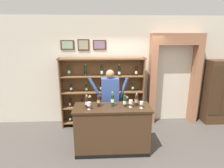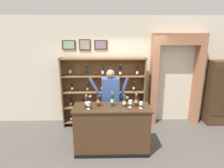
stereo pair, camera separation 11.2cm
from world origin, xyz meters
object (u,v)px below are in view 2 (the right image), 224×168
at_px(tasting_bottle_grappa, 124,100).
at_px(wine_glass_left, 88,104).
at_px(side_cabinet, 221,93).
at_px(tasting_counter, 112,129).
at_px(tasting_bottle_brunello, 98,100).
at_px(tasting_bottle_vin_santo, 112,100).
at_px(wine_shelf, 103,91).
at_px(wine_glass_spare, 130,102).
at_px(tasting_bottle_chianti, 86,101).
at_px(tasting_bottle_bianco, 136,100).
at_px(wine_glass_center, 141,104).
at_px(shopkeeper, 110,96).

bearing_deg(tasting_bottle_grappa, wine_glass_left, -170.55).
bearing_deg(side_cabinet, tasting_counter, -157.94).
distance_m(tasting_bottle_brunello, tasting_bottle_vin_santo, 0.29).
height_order(wine_shelf, tasting_counter, wine_shelf).
distance_m(tasting_counter, tasting_bottle_brunello, 0.72).
xyz_separation_m(tasting_counter, tasting_bottle_grappa, (0.27, -0.00, 0.66)).
bearing_deg(wine_glass_spare, side_cabinet, 25.61).
distance_m(wine_shelf, tasting_bottle_brunello, 1.23).
bearing_deg(tasting_bottle_chianti, tasting_bottle_bianco, 2.03).
distance_m(wine_glass_left, wine_glass_center, 1.08).
bearing_deg(wine_glass_left, tasting_bottle_bianco, 8.59).
relative_size(tasting_bottle_vin_santo, wine_glass_spare, 2.06).
bearing_deg(tasting_bottle_grappa, tasting_bottle_chianti, -179.26).
relative_size(tasting_bottle_chianti, tasting_bottle_vin_santo, 0.85).
distance_m(tasting_counter, tasting_bottle_bianco, 0.84).
xyz_separation_m(tasting_counter, tasting_bottle_vin_santo, (0.01, 0.02, 0.67)).
bearing_deg(tasting_bottle_bianco, tasting_bottle_brunello, 179.95).
height_order(side_cabinet, tasting_bottle_chianti, side_cabinet).
distance_m(wine_shelf, tasting_bottle_chianti, 1.31).
height_order(tasting_counter, tasting_bottle_grappa, tasting_bottle_grappa).
bearing_deg(tasting_bottle_vin_santo, wine_glass_center, -12.63).
xyz_separation_m(tasting_bottle_vin_santo, wine_glass_spare, (0.38, -0.07, -0.04)).
height_order(shopkeeper, tasting_bottle_brunello, shopkeeper).
relative_size(tasting_bottle_chianti, tasting_bottle_bianco, 0.97).
relative_size(tasting_bottle_chianti, tasting_bottle_grappa, 0.89).
xyz_separation_m(tasting_bottle_chianti, tasting_bottle_grappa, (0.80, 0.01, 0.01)).
relative_size(tasting_counter, tasting_bottle_vin_santo, 5.09).
bearing_deg(tasting_bottle_bianco, wine_shelf, 120.72).
xyz_separation_m(wine_shelf, shopkeeper, (0.19, -0.64, 0.05)).
distance_m(tasting_counter, wine_glass_spare, 0.74).
bearing_deg(wine_glass_center, tasting_bottle_chianti, 175.10).
distance_m(side_cabinet, tasting_bottle_brunello, 3.64).
relative_size(wine_glass_left, wine_glass_center, 1.08).
distance_m(wine_shelf, tasting_bottle_vin_santo, 1.25).
bearing_deg(wine_shelf, side_cabinet, 0.39).
bearing_deg(wine_glass_center, side_cabinet, 28.59).
distance_m(tasting_counter, wine_glass_left, 0.80).
xyz_separation_m(wine_glass_left, wine_glass_center, (1.08, 0.02, -0.01)).
relative_size(tasting_counter, tasting_bottle_bianco, 5.78).
height_order(wine_shelf, side_cabinet, wine_shelf).
bearing_deg(wine_glass_left, shopkeeper, 57.73).
bearing_deg(tasting_bottle_brunello, side_cabinet, 19.99).
bearing_deg(tasting_counter, tasting_bottle_bianco, 2.84).
bearing_deg(wine_glass_spare, shopkeeper, 122.22).
xyz_separation_m(tasting_bottle_brunello, wine_glass_center, (0.89, -0.13, -0.03)).
distance_m(tasting_bottle_brunello, tasting_bottle_bianco, 0.80).
height_order(shopkeeper, tasting_bottle_vin_santo, shopkeeper).
xyz_separation_m(shopkeeper, tasting_bottle_chianti, (-0.51, -0.61, 0.10)).
distance_m(wine_glass_center, wine_glass_spare, 0.22).
height_order(tasting_bottle_chianti, tasting_bottle_brunello, tasting_bottle_brunello).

